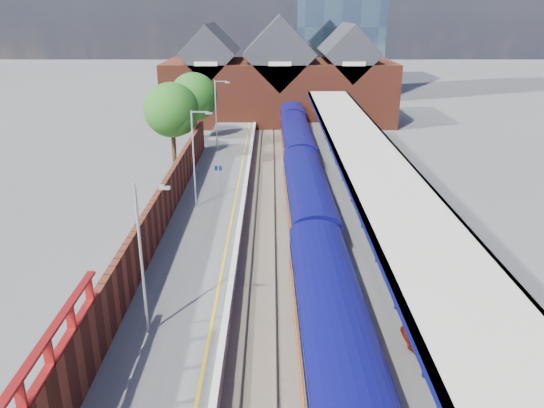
{
  "coord_description": "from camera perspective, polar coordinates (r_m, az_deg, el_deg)",
  "views": [
    {
      "loc": [
        -1.0,
        -14.12,
        14.57
      ],
      "look_at": [
        -0.98,
        18.15,
        2.6
      ],
      "focal_mm": 35.0,
      "sensor_mm": 36.0,
      "label": 1
    }
  ],
  "objects": [
    {
      "name": "ground",
      "position": [
        46.48,
        1.2,
        2.07
      ],
      "size": [
        240.0,
        240.0,
        0.0
      ],
      "primitive_type": "plane",
      "color": "#5B5B5E",
      "rests_on": "ground"
    },
    {
      "name": "parked_car_silver",
      "position": [
        28.97,
        16.19,
        -6.89
      ],
      "size": [
        4.5,
        2.28,
        1.41
      ],
      "primitive_type": "imported",
      "rotation": [
        0.0,
        0.0,
        1.38
      ],
      "color": "#A3A4A8",
      "rests_on": "right_platform"
    },
    {
      "name": "yellow_line",
      "position": [
        36.82,
        -4.32,
        -1.33
      ],
      "size": [
        0.14,
        76.0,
        0.01
      ],
      "primitive_type": "cube",
      "color": "yellow",
      "rests_on": "left_platform"
    },
    {
      "name": "station_building",
      "position": [
        72.7,
        0.77,
        13.14
      ],
      "size": [
        30.0,
        12.12,
        13.78
      ],
      "color": "maroon",
      "rests_on": "ground"
    },
    {
      "name": "train",
      "position": [
        45.5,
        3.12,
        4.44
      ],
      "size": [
        3.01,
        65.93,
        3.45
      ],
      "color": "#0C0C54",
      "rests_on": "ground"
    },
    {
      "name": "rails",
      "position": [
        37.07,
        1.51,
        -2.6
      ],
      "size": [
        4.51,
        76.0,
        0.14
      ],
      "color": "slate",
      "rests_on": "ground"
    },
    {
      "name": "parked_car_dark",
      "position": [
        30.92,
        17.93,
        -5.45
      ],
      "size": [
        4.55,
        2.29,
        1.27
      ],
      "primitive_type": "imported",
      "rotation": [
        0.0,
        0.0,
        1.69
      ],
      "color": "black",
      "rests_on": "right_platform"
    },
    {
      "name": "ballast_bed",
      "position": [
        37.1,
        1.51,
        -2.73
      ],
      "size": [
        6.0,
        76.0,
        0.06
      ],
      "primitive_type": "cube",
      "color": "#473D33",
      "rests_on": "ground"
    },
    {
      "name": "lamp_post_c",
      "position": [
        37.75,
        -8.24,
        5.44
      ],
      "size": [
        1.48,
        0.18,
        7.0
      ],
      "color": "#A5A8AA",
      "rests_on": "left_platform"
    },
    {
      "name": "coping_left",
      "position": [
        36.78,
        -3.39,
        -1.3
      ],
      "size": [
        0.3,
        76.0,
        0.05
      ],
      "primitive_type": "cube",
      "color": "silver",
      "rests_on": "left_platform"
    },
    {
      "name": "lamp_post_b",
      "position": [
        22.92,
        -13.62,
        -4.97
      ],
      "size": [
        1.48,
        0.18,
        7.0
      ],
      "color": "#A5A8AA",
      "rests_on": "left_platform"
    },
    {
      "name": "parked_car_blue",
      "position": [
        30.94,
        16.71,
        -5.45
      ],
      "size": [
        4.36,
        2.78,
        1.12
      ],
      "primitive_type": "imported",
      "rotation": [
        0.0,
        0.0,
        1.82
      ],
      "color": "#191557",
      "rests_on": "right_platform"
    },
    {
      "name": "right_platform",
      "position": [
        37.57,
        10.71,
        -2.02
      ],
      "size": [
        6.0,
        76.0,
        1.0
      ],
      "primitive_type": "cube",
      "color": "#565659",
      "rests_on": "ground"
    },
    {
      "name": "coping_right",
      "position": [
        36.95,
        6.42,
        -1.29
      ],
      "size": [
        0.3,
        76.0,
        0.05
      ],
      "primitive_type": "cube",
      "color": "silver",
      "rests_on": "right_platform"
    },
    {
      "name": "canopy",
      "position": [
        37.82,
        9.89,
        5.78
      ],
      "size": [
        4.5,
        52.0,
        4.48
      ],
      "color": "navy",
      "rests_on": "right_platform"
    },
    {
      "name": "parked_car_red",
      "position": [
        24.44,
        18.92,
        -12.62
      ],
      "size": [
        4.36,
        2.1,
        1.44
      ],
      "primitive_type": "imported",
      "rotation": [
        0.0,
        0.0,
        1.67
      ],
      "color": "#AB260E",
      "rests_on": "right_platform"
    },
    {
      "name": "tree_far",
      "position": [
        59.35,
        -8.28,
        11.21
      ],
      "size": [
        5.2,
        5.2,
        8.1
      ],
      "color": "#382314",
      "rests_on": "ground"
    },
    {
      "name": "tree_near",
      "position": [
        51.72,
        -10.6,
        9.74
      ],
      "size": [
        5.2,
        5.2,
        8.1
      ],
      "color": "#382314",
      "rests_on": "ground"
    },
    {
      "name": "left_platform",
      "position": [
        37.18,
        -6.99,
        -2.05
      ],
      "size": [
        5.0,
        76.0,
        1.0
      ],
      "primitive_type": "cube",
      "color": "#565659",
      "rests_on": "ground"
    },
    {
      "name": "platform_sign",
      "position": [
        40.13,
        -5.76,
        3.02
      ],
      "size": [
        0.55,
        0.08,
        2.5
      ],
      "color": "#A5A8AA",
      "rests_on": "left_platform"
    },
    {
      "name": "lamp_post_d",
      "position": [
        53.27,
        -5.9,
        9.88
      ],
      "size": [
        1.48,
        0.18,
        7.0
      ],
      "color": "#A5A8AA",
      "rests_on": "left_platform"
    },
    {
      "name": "brick_wall",
      "position": [
        31.02,
        -13.29,
        -3.22
      ],
      "size": [
        0.35,
        50.0,
        3.86
      ],
      "color": "maroon",
      "rests_on": "left_platform"
    }
  ]
}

